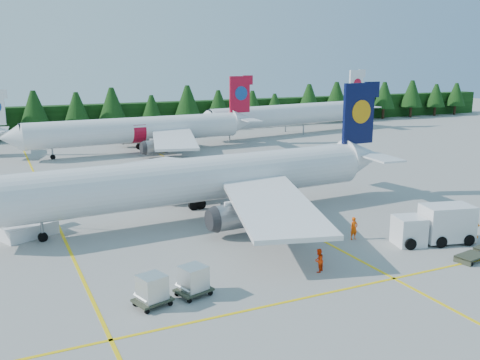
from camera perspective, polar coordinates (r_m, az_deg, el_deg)
name	(u,v)px	position (r m, az deg, el deg)	size (l,w,h in m)	color
ground	(279,264)	(41.27, 4.14, -8.88)	(320.00, 320.00, 0.00)	gray
taxi_stripe_a	(55,218)	(55.69, -19.17, -3.81)	(0.25, 120.00, 0.01)	yellow
taxi_stripe_b	(239,196)	(60.83, -0.15, -1.72)	(0.25, 120.00, 0.01)	yellow
taxi_stripe_cross	(323,294)	(36.59, 8.85, -11.92)	(80.00, 0.25, 0.01)	yellow
treeline_hedge	(88,119)	(117.54, -15.92, 6.28)	(220.00, 4.00, 6.00)	black
airliner_navy	(186,182)	(51.17, -5.75, -0.17)	(43.62, 35.84, 12.68)	silver
airliner_red	(132,131)	(90.52, -11.40, 5.18)	(42.35, 34.79, 12.31)	silver
airliner_far_right	(282,115)	(110.94, 4.49, 6.92)	(44.13, 11.48, 12.92)	silver
airstairs	(26,226)	(50.66, -21.84, -4.60)	(5.51, 6.96, 4.09)	silver
service_truck	(434,225)	(47.96, 19.94, -4.52)	(7.05, 3.96, 3.22)	white
uld_pair	(173,284)	(35.06, -7.14, -10.94)	(5.47, 2.57, 1.71)	#303526
crew_a	(354,228)	(47.17, 12.06, -5.07)	(0.72, 0.47, 1.98)	#DF4404
crew_b	(319,260)	(39.74, 8.39, -8.48)	(0.86, 0.67, 1.77)	#FF3405
crew_c	(475,233)	(49.54, 23.78, -5.15)	(0.73, 0.50, 1.78)	orange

